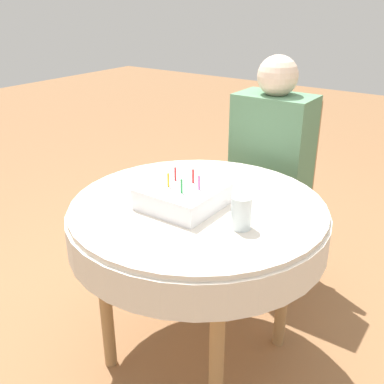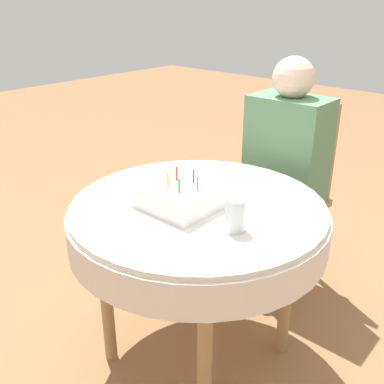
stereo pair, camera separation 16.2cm
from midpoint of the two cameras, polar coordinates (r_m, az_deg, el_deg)
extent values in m
plane|color=#8C603D|center=(2.05, -1.77, -19.77)|extent=(12.00, 12.00, 0.00)
cylinder|color=silver|center=(1.65, -2.07, -1.81)|extent=(0.94, 0.94, 0.02)
cylinder|color=silver|center=(1.68, -2.03, -4.09)|extent=(0.96, 0.96, 0.13)
cylinder|color=#A37A4C|center=(1.83, -13.58, -12.68)|extent=(0.05, 0.05, 0.69)
cylinder|color=#A37A4C|center=(1.55, 0.00, -19.71)|extent=(0.05, 0.05, 0.69)
cylinder|color=#A37A4C|center=(2.13, -3.22, -6.23)|extent=(0.05, 0.05, 0.69)
cylinder|color=#A37A4C|center=(1.90, 9.25, -10.71)|extent=(0.05, 0.05, 0.69)
cube|color=#A37A4C|center=(2.31, 7.71, -1.06)|extent=(0.37, 0.37, 0.04)
cube|color=#A37A4C|center=(2.36, 9.95, 6.07)|extent=(0.33, 0.03, 0.48)
cylinder|color=#A37A4C|center=(2.37, 2.30, -6.61)|extent=(0.04, 0.04, 0.43)
cylinder|color=#A37A4C|center=(2.24, 9.05, -8.83)|extent=(0.04, 0.04, 0.43)
cylinder|color=#A37A4C|center=(2.60, 6.00, -3.74)|extent=(0.04, 0.04, 0.43)
cylinder|color=#A37A4C|center=(2.49, 12.25, -5.56)|extent=(0.04, 0.04, 0.43)
cylinder|color=beige|center=(2.32, 3.54, -6.75)|extent=(0.09, 0.09, 0.47)
cylinder|color=beige|center=(2.25, 7.53, -8.06)|extent=(0.09, 0.09, 0.47)
cube|color=#568460|center=(2.21, 8.10, 5.50)|extent=(0.37, 0.23, 0.52)
sphere|color=beige|center=(2.13, 8.65, 14.35)|extent=(0.19, 0.19, 0.19)
cube|color=white|center=(1.61, -4.05, -0.58)|extent=(0.26, 0.26, 0.08)
cylinder|color=#D166B2|center=(1.56, -2.08, 1.14)|extent=(0.01, 0.01, 0.05)
cylinder|color=red|center=(1.62, -2.66, 2.02)|extent=(0.01, 0.01, 0.05)
cylinder|color=red|center=(1.64, -4.97, 2.23)|extent=(0.01, 0.01, 0.05)
cylinder|color=gold|center=(1.58, -5.96, 1.44)|extent=(0.01, 0.01, 0.05)
cylinder|color=green|center=(1.53, -4.51, 0.72)|extent=(0.01, 0.01, 0.05)
cylinder|color=silver|center=(1.45, 3.11, -2.69)|extent=(0.07, 0.07, 0.11)
camera|label=1|loc=(0.08, -92.86, -1.27)|focal=42.00mm
camera|label=2|loc=(0.08, 87.14, 1.27)|focal=42.00mm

